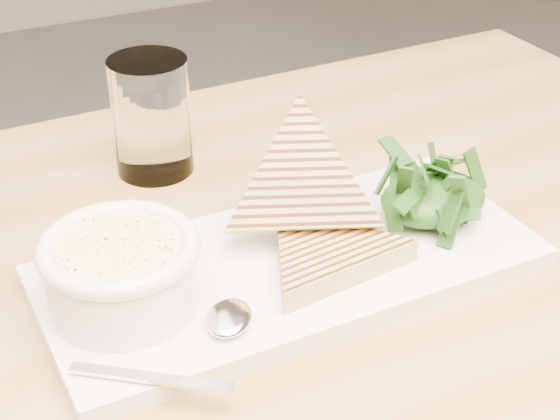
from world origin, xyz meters
name	(u,v)px	position (x,y,z in m)	size (l,w,h in m)	color
table_top	(190,372)	(-0.19, 0.21, 0.71)	(1.26, 0.84, 0.04)	#A47A49
table_leg_br	(467,285)	(0.40, 0.58, 0.35)	(0.06, 0.06, 0.69)	#A47A49
platter	(291,266)	(-0.08, 0.26, 0.74)	(0.40, 0.18, 0.02)	white
soup_bowl	(123,280)	(-0.22, 0.27, 0.77)	(0.11, 0.11, 0.04)	white
soup	(119,250)	(-0.22, 0.27, 0.80)	(0.09, 0.09, 0.01)	beige
bowl_rim	(119,248)	(-0.22, 0.27, 0.80)	(0.12, 0.12, 0.01)	white
sandwich_flat	(326,253)	(-0.06, 0.24, 0.76)	(0.15, 0.15, 0.02)	tan
sandwich_lean	(302,185)	(-0.05, 0.29, 0.80)	(0.15, 0.15, 0.08)	tan
salad_base	(433,199)	(0.06, 0.26, 0.77)	(0.10, 0.08, 0.04)	#123411
arugula_pile	(434,190)	(0.06, 0.26, 0.77)	(0.11, 0.10, 0.05)	#254D14
spoon_bowl	(229,318)	(-0.16, 0.21, 0.75)	(0.03, 0.05, 0.01)	silver
spoon_handle	(151,378)	(-0.23, 0.18, 0.75)	(0.11, 0.01, 0.00)	silver
glass_far	(151,116)	(-0.12, 0.48, 0.79)	(0.08, 0.08, 0.11)	white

